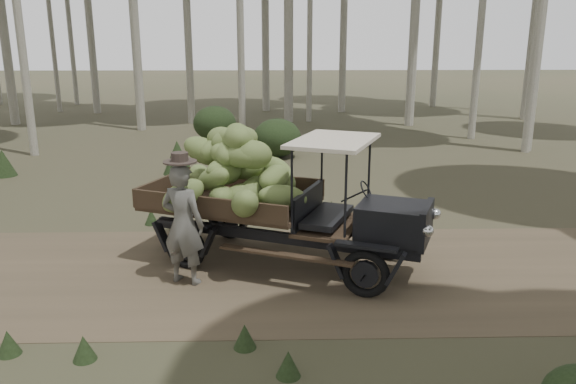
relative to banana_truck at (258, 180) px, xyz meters
name	(u,v)px	position (x,y,z in m)	size (l,w,h in m)	color
ground	(213,274)	(-0.70, -0.51, -1.36)	(120.00, 120.00, 0.00)	#473D2B
dirt_track	(213,274)	(-0.70, -0.51, -1.35)	(70.00, 4.00, 0.01)	brown
banana_truck	(258,180)	(0.00, 0.00, 0.00)	(4.72, 3.09, 2.31)	black
farmer	(183,223)	(-1.07, -0.80, -0.43)	(0.78, 0.65, 1.97)	#55534E
undergrowth	(164,233)	(-1.51, -0.02, -0.85)	(22.01, 25.14, 1.23)	#233319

